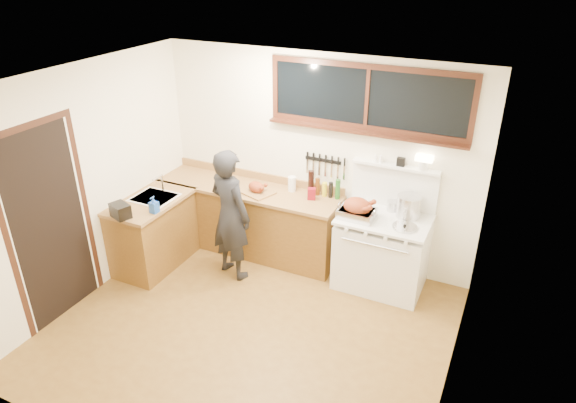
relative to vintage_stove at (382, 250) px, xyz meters
The scene contains 20 objects.
ground_plane 1.79m from the vintage_stove, 125.36° to the right, with size 4.00×3.50×0.02m, color brown.
room_shell 2.10m from the vintage_stove, 125.36° to the right, with size 4.10×3.60×2.65m.
counter_back 1.80m from the vintage_stove, behind, with size 2.44×0.64×1.00m.
counter_left 2.81m from the vintage_stove, 163.77° to the right, with size 0.64×1.09×0.90m.
sink_unit 2.80m from the vintage_stove, 165.18° to the right, with size 0.50×0.45×0.37m.
vintage_stove is the anchor object (origin of this frame).
back_window 1.67m from the vintage_stove, 142.47° to the left, with size 2.32×0.13×0.77m.
left_doorway 3.63m from the vintage_stove, 146.76° to the right, with size 0.02×1.04×2.17m.
knife_strip 1.26m from the vintage_stove, 160.09° to the left, with size 0.52×0.03×0.28m.
man 1.83m from the vintage_stove, 161.97° to the right, with size 0.68×0.55×1.63m.
soap_bottle 2.69m from the vintage_stove, 157.31° to the right, with size 0.09×0.10×0.20m.
toaster 3.03m from the vintage_stove, 154.86° to the right, with size 0.27×0.23×0.16m.
cutting_board 1.70m from the vintage_stove, behind, with size 0.49×0.43×0.14m.
roast_turkey 0.62m from the vintage_stove, 155.01° to the right, with size 0.44×0.31×0.24m.
stockpot 0.61m from the vintage_stove, 30.39° to the left, with size 0.35×0.35×0.26m.
saucepan 0.53m from the vintage_stove, 81.72° to the left, with size 0.20×0.28×0.11m.
pot_lid 0.53m from the vintage_stove, 30.70° to the right, with size 0.28×0.28×0.04m.
coffee_tin 1.07m from the vintage_stove, behind, with size 0.12×0.10×0.14m.
pitcher 1.37m from the vintage_stove, behind, with size 0.13×0.13×0.19m.
bottle_cluster 1.05m from the vintage_stove, 165.74° to the left, with size 0.42×0.07×0.30m.
Camera 1 is at (2.19, -3.67, 3.64)m, focal length 32.00 mm.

